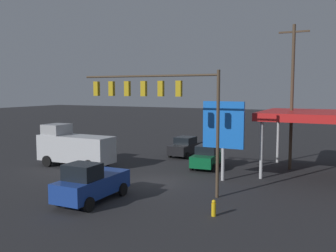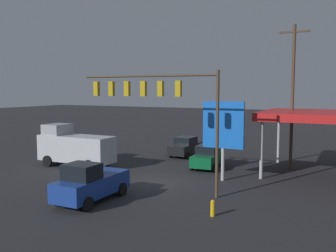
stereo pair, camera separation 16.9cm
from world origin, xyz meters
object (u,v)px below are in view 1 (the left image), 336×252
utility_pole (292,94)px  fire_hydrant (214,208)px  sedan_waiting (207,157)px  delivery_truck (74,147)px  sedan_far (185,147)px  pickup_parked (91,183)px  price_sign (223,127)px  traffic_signal_assembly (156,97)px

utility_pole → fire_hydrant: bearing=82.4°
sedan_waiting → delivery_truck: delivery_truck is taller
sedan_far → fire_hydrant: sedan_far is taller
pickup_parked → price_sign: bearing=147.0°
utility_pole → pickup_parked: (9.19, 14.60, -5.10)m
utility_pole → sedan_waiting: (6.34, 2.54, -5.26)m
pickup_parked → traffic_signal_assembly: bearing=152.3°
sedan_far → sedan_waiting: bearing=45.0°
utility_pole → fire_hydrant: size_ratio=13.44×
sedan_waiting → fire_hydrant: (-4.50, 11.30, -0.51)m
utility_pole → pickup_parked: size_ratio=2.27×
delivery_truck → fire_hydrant: delivery_truck is taller
sedan_waiting → pickup_parked: (2.85, 12.07, 0.16)m
traffic_signal_assembly → price_sign: size_ratio=1.71×
utility_pole → pickup_parked: utility_pole is taller
sedan_far → price_sign: bearing=41.7°
sedan_waiting → delivery_truck: size_ratio=0.66×
sedan_waiting → fire_hydrant: bearing=17.4°
traffic_signal_assembly → delivery_truck: size_ratio=1.45×
sedan_far → traffic_signal_assembly: bearing=17.5°
utility_pole → traffic_signal_assembly: bearing=56.0°
utility_pole → delivery_truck: utility_pole is taller
traffic_signal_assembly → fire_hydrant: traffic_signal_assembly is taller
traffic_signal_assembly → price_sign: bearing=-127.3°
price_sign → sedan_far: 10.69m
pickup_parked → utility_pole: bearing=147.4°
price_sign → sedan_far: bearing=-51.1°
sedan_waiting → sedan_far: same height
pickup_parked → delivery_truck: delivery_truck is taller
delivery_truck → traffic_signal_assembly: bearing=161.0°
delivery_truck → fire_hydrant: 16.50m
price_sign → traffic_signal_assembly: bearing=52.7°
sedan_waiting → delivery_truck: bearing=-71.2°
price_sign → pickup_parked: bearing=57.3°
price_sign → sedan_far: (6.44, -7.99, -2.99)m
price_sign → fire_hydrant: (-1.97, 7.63, -3.50)m
traffic_signal_assembly → utility_pole: 12.61m
sedan_waiting → utility_pole: bearing=107.4°
fire_hydrant → sedan_far: bearing=-61.7°
price_sign → pickup_parked: (5.38, 8.40, -2.83)m
price_sign → sedan_far: price_sign is taller
traffic_signal_assembly → delivery_truck: bearing=-19.4°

